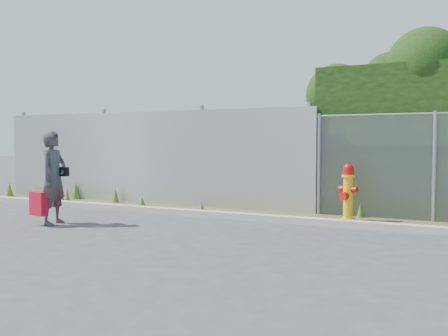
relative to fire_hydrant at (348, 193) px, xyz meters
name	(u,v)px	position (x,y,z in m)	size (l,w,h in m)	color
ground	(202,236)	(-1.76, -2.42, -0.54)	(80.00, 80.00, 0.00)	#3D3D40
curb	(247,217)	(-1.76, -0.62, -0.48)	(16.00, 0.22, 0.12)	#9F9890
weed_strip	(279,211)	(-1.37, 0.03, -0.43)	(16.00, 1.25, 0.54)	#494229
corrugated_fence	(143,158)	(-5.01, 0.59, 0.56)	(8.50, 0.21, 2.30)	#ACAFB3
fire_hydrant	(348,193)	(0.00, 0.00, 0.00)	(0.37, 0.33, 1.11)	#F7B10D
woman	(54,178)	(-4.68, -2.62, 0.30)	(0.61, 0.40, 1.68)	#0E575C
red_tote_bag	(39,204)	(-4.80, -2.87, -0.14)	(0.38, 0.14, 0.49)	maroon
black_shoulder_bag	(63,172)	(-4.56, -2.51, 0.41)	(0.22, 0.09, 0.16)	black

